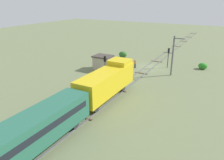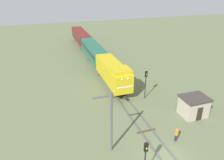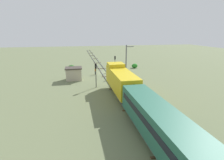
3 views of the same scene
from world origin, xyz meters
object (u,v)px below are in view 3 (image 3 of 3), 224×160
Objects in this scene: locomotive at (121,79)px; traffic_signal_near at (115,60)px; catenary_mast at (126,59)px; relay_hut at (74,74)px; traffic_signal_mid at (96,71)px; worker_near_track at (95,71)px; passenger_car_leading at (158,122)px.

locomotive is 18.83m from traffic_signal_near.
catenary_mast is 2.02× the size of relay_hut.
catenary_mast reaches higher than relay_hut.
traffic_signal_mid is 0.64× the size of catenary_mast.
traffic_signal_near is at bearing -116.34° from traffic_signal_mid.
locomotive is 1.64× the size of catenary_mast.
passenger_car_leading is at bearing -69.63° from worker_near_track.
catenary_mast is (-5.07, -27.63, 1.25)m from passenger_car_leading.
passenger_car_leading is (0.00, 13.34, -0.25)m from locomotive.
passenger_car_leading is 18.88m from traffic_signal_mid.
catenary_mast reaches higher than passenger_car_leading.
traffic_signal_near is 6.74m from worker_near_track.
passenger_car_leading is 3.58× the size of traffic_signal_near.
catenary_mast reaches higher than worker_near_track.
catenary_mast is 13.12m from relay_hut.
catenary_mast reaches higher than locomotive.
passenger_car_leading is 28.12m from catenary_mast.
traffic_signal_mid reaches higher than worker_near_track.
traffic_signal_near is 4.77m from catenary_mast.
traffic_signal_mid is 1.29× the size of relay_hut.
catenary_mast is at bearing 8.39° from worker_near_track.
relay_hut is at bearing -73.13° from passenger_car_leading.
traffic_signal_mid is at bearing 123.61° from relay_hut.
passenger_car_leading is at bearing 100.38° from traffic_signal_mid.
traffic_signal_mid is at bearing 63.66° from traffic_signal_near.
worker_near_track is at bearing -85.20° from passenger_car_leading.
worker_near_track is at bearing 30.72° from traffic_signal_near.
traffic_signal_near is (-3.20, -31.89, 0.21)m from passenger_car_leading.
relay_hut is at bearing 12.96° from catenary_mast.
catenary_mast is at bearing -167.04° from relay_hut.
passenger_car_leading is at bearing 79.60° from catenary_mast.
catenary_mast is at bearing -109.53° from locomotive.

